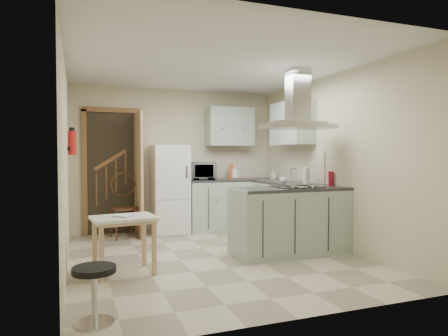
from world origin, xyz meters
name	(u,v)px	position (x,y,z in m)	size (l,w,h in m)	color
floor	(215,257)	(0.00, 0.00, 0.00)	(4.20, 4.20, 0.00)	#BDB093
ceiling	(215,65)	(0.00, 0.00, 2.50)	(4.20, 4.20, 0.00)	silver
back_wall	(177,160)	(0.00, 2.10, 1.25)	(3.60, 3.60, 0.00)	beige
left_wall	(66,163)	(-1.80, 0.00, 1.25)	(4.20, 4.20, 0.00)	beige
right_wall	(332,161)	(1.80, 0.00, 1.25)	(4.20, 4.20, 0.00)	beige
doorway	(114,172)	(-1.10, 2.07, 1.05)	(1.10, 0.12, 2.10)	brown
fridge	(170,189)	(-0.20, 1.80, 0.75)	(0.60, 0.60, 1.50)	white
counter_back	(217,204)	(0.66, 1.80, 0.45)	(1.08, 0.60, 0.90)	#9EB2A0
counter_right	(277,207)	(1.50, 1.12, 0.45)	(0.60, 1.95, 0.90)	#9EB2A0
splashback	(227,165)	(0.96, 2.09, 1.15)	(1.68, 0.02, 0.50)	beige
wall_cabinet_back	(230,127)	(0.95, 1.93, 1.85)	(0.85, 0.35, 0.70)	#9EB2A0
wall_cabinet_right	(292,123)	(1.62, 0.85, 1.85)	(0.35, 0.90, 0.70)	#9EB2A0
peninsula	(291,221)	(1.02, -0.18, 0.45)	(1.55, 0.65, 0.90)	#9EB2A0
hob	(297,187)	(1.12, -0.18, 0.91)	(0.58, 0.50, 0.01)	black
extractor_hood	(298,127)	(1.12, -0.18, 1.72)	(0.90, 0.55, 0.10)	silver
sink	(282,181)	(1.50, 0.95, 0.91)	(0.45, 0.40, 0.01)	silver
fire_extinguisher	(72,143)	(-1.74, 0.90, 1.50)	(0.10, 0.10, 0.32)	#B2140F
drop_leaf_table	(124,245)	(-1.20, -0.33, 0.32)	(0.69, 0.52, 0.65)	tan
bentwood_chair	(124,208)	(-0.98, 1.64, 0.48)	(0.42, 0.42, 0.96)	#53301B
stool	(94,295)	(-1.57, -1.60, 0.23)	(0.34, 0.34, 0.46)	black
microwave	(200,171)	(0.35, 1.78, 1.05)	(0.55, 0.37, 0.31)	black
kettle	(235,174)	(1.01, 1.81, 1.00)	(0.13, 0.13, 0.19)	white
cereal_box	(231,171)	(0.96, 1.88, 1.04)	(0.07, 0.18, 0.27)	#CC5118
soap_bottle	(273,174)	(1.63, 1.53, 0.99)	(0.08, 0.08, 0.18)	silver
paper_towel	(306,175)	(1.56, 0.30, 1.03)	(0.10, 0.10, 0.26)	silver
cup	(283,180)	(1.33, 0.58, 0.95)	(0.12, 0.12, 0.09)	white
red_bottle	(331,178)	(1.75, -0.05, 1.00)	(0.07, 0.07, 0.20)	maroon
book	(119,213)	(-1.26, -0.39, 0.69)	(0.15, 0.20, 0.09)	#8D2F45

